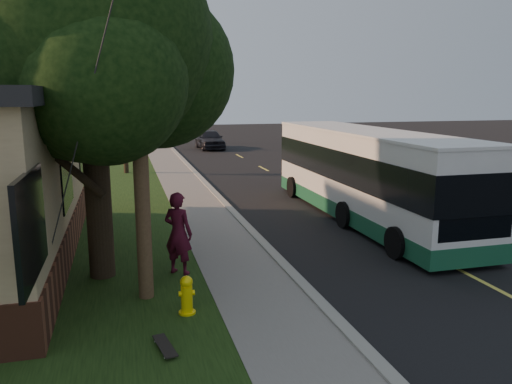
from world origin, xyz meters
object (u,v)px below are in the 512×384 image
bare_tree_near (125,133)px  fire_hydrant (187,295)px  distant_car (210,139)px  leafy_tree (90,44)px  traffic_signal (172,106)px  skateboard_main (165,346)px  utility_pole (136,67)px  transit_bus (366,172)px  bare_tree_far (130,123)px  skateboarder (178,233)px

bare_tree_near → fire_hydrant: bearing=-87.1°
fire_hydrant → distant_car: (5.44, 29.03, 0.32)m
leafy_tree → traffic_signal: bearing=81.5°
bare_tree_near → skateboard_main: 19.38m
utility_pole → leafy_tree: 1.94m
leafy_tree → traffic_signal: size_ratio=1.42×
bare_tree_near → traffic_signal: size_ratio=0.78×
skateboard_main → distant_car: (5.96, 30.30, 0.63)m
leafy_tree → transit_bus: 9.64m
leafy_tree → traffic_signal: 31.76m
fire_hydrant → bare_tree_near: (-0.90, 18.00, 1.72)m
skateboard_main → transit_bus: bearing=45.1°
utility_pole → skateboard_main: bearing=-85.3°
bare_tree_far → transit_bus: size_ratio=0.37×
skateboard_main → skateboarder: bearing=79.8°
fire_hydrant → skateboard_main: 1.40m
bare_tree_near → bare_tree_far: 12.01m
leafy_tree → skateboarder: bearing=-15.3°
bare_tree_far → traffic_signal: (3.50, 4.00, 1.16)m
fire_hydrant → bare_tree_near: 18.10m
traffic_signal → skateboarder: 32.02m
bare_tree_near → utility_pole: bearing=-89.3°
transit_bus → skateboarder: size_ratio=5.76×
bare_tree_far → traffic_signal: 5.44m
traffic_signal → skateboarder: size_ratio=2.88×
fire_hydrant → skateboard_main: size_ratio=0.87×
transit_bus → skateboard_main: size_ratio=12.96×
traffic_signal → skateboarder: (-3.00, -31.81, -2.14)m
fire_hydrant → skateboard_main: fire_hydrant is taller
distant_car → bare_tree_near: bearing=-121.3°
bare_tree_near → skateboard_main: bearing=-88.9°
leafy_tree → bare_tree_far: leafy_tree is taller
bare_tree_near → bare_tree_far: (0.50, 12.00, -0.15)m
utility_pole → transit_bus: (7.43, 5.02, -3.04)m
leafy_tree → traffic_signal: (4.67, 31.35, -2.00)m
skateboard_main → bare_tree_near: bearing=91.1°
bare_tree_near → skateboard_main: (0.38, -19.27, -2.02)m
leafy_tree → bare_tree_near: leafy_tree is taller
transit_bus → skateboard_main: bearing=-134.9°
transit_bus → distant_car: (-1.28, 23.02, -0.83)m
skateboarder → skateboard_main: bearing=117.3°
distant_car → traffic_signal: bearing=113.8°
skateboard_main → distant_car: distant_car is taller
bare_tree_near → traffic_signal: traffic_signal is taller
bare_tree_near → skateboarder: bare_tree_near is taller
utility_pole → skateboard_main: (0.18, -2.26, -4.50)m
traffic_signal → distant_car: (2.34, -4.97, -2.41)m
fire_hydrant → traffic_signal: bearing=84.8°
skateboard_main → bare_tree_far: bearing=89.8°
fire_hydrant → bare_tree_far: bearing=90.8°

